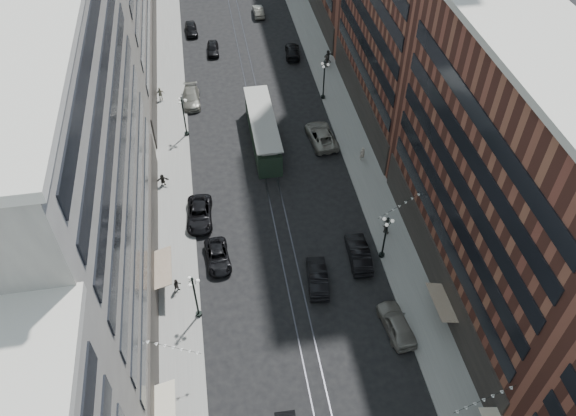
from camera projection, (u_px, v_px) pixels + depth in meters
ground at (255, 105)px, 74.49m from camera, size 220.00×220.00×0.00m
sidewalk_west at (170, 72)px, 80.09m from camera, size 4.00×180.00×0.15m
sidewalk_east at (321, 59)px, 82.66m from camera, size 4.00×180.00×0.15m
rail_west at (242, 66)px, 81.34m from camera, size 0.12×180.00×0.02m
rail_east at (251, 65)px, 81.50m from camera, size 0.12×180.00×0.02m
building_west_mid at (75, 175)px, 43.83m from camera, size 8.00×36.00×28.00m
building_east_mid at (505, 188)px, 45.76m from camera, size 8.00×30.00×24.00m
lamppost_sw_far at (195, 296)px, 49.03m from camera, size 1.03×1.14×5.52m
lamppost_sw_mid at (184, 115)px, 67.75m from camera, size 1.03×1.14×5.52m
lamppost_se_far at (385, 236)px, 53.95m from camera, size 1.03×1.14×5.52m
lamppost_se_mid at (324, 79)px, 73.37m from camera, size 1.03×1.14×5.52m
streetcar at (263, 131)px, 67.78m from camera, size 2.99×13.49×3.73m
car_2 at (218, 257)px, 55.28m from camera, size 2.58×5.03×1.36m
car_4 at (397, 324)px, 49.58m from camera, size 2.66×5.45×1.79m
pedestrian_2 at (177, 285)px, 52.48m from camera, size 0.87×0.68×1.58m
car_7 at (200, 214)px, 59.24m from camera, size 2.96×5.80×1.57m
car_8 at (191, 98)px, 74.37m from camera, size 2.24×5.41×1.56m
car_9 at (191, 29)px, 87.65m from camera, size 1.99×4.47×1.49m
car_10 at (359, 253)px, 55.30m from camera, size 2.19×5.51×1.78m
car_11 at (321, 136)px, 68.51m from camera, size 3.53×6.59×1.76m
car_12 at (292, 51)px, 82.91m from camera, size 2.68×5.30×1.47m
car_13 at (213, 49)px, 83.49m from camera, size 1.90×4.29×1.44m
car_14 at (258, 11)px, 91.94m from camera, size 1.54×4.38×1.44m
pedestrian_5 at (163, 180)px, 62.83m from camera, size 1.42×0.49×1.51m
pedestrian_6 at (160, 94)px, 74.43m from camera, size 1.19×0.68×1.91m
pedestrian_7 at (386, 227)px, 57.74m from camera, size 0.89×0.77×1.61m
pedestrian_8 at (362, 154)px, 65.86m from camera, size 0.70×0.51×1.78m
pedestrian_9 at (327, 61)px, 80.29m from camera, size 1.24×0.60×1.85m
car_extra_0 at (317, 277)px, 53.28m from camera, size 2.35×5.33×1.70m
pedestrian_extra_0 at (328, 56)px, 81.47m from camera, size 1.65×1.08×1.73m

